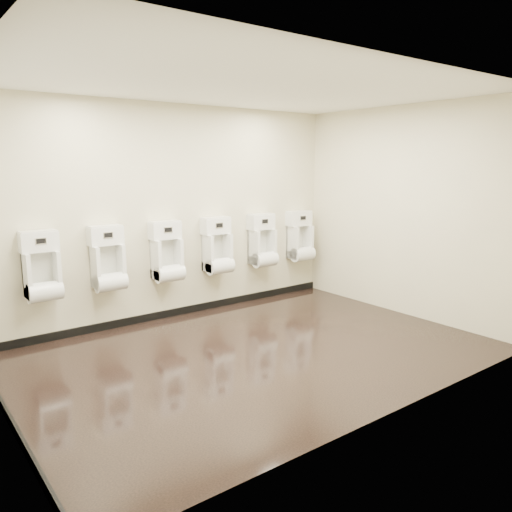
{
  "coord_description": "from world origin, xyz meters",
  "views": [
    {
      "loc": [
        -3.14,
        -4.12,
        2.04
      ],
      "look_at": [
        0.41,
        0.55,
        0.95
      ],
      "focal_mm": 35.0,
      "sensor_mm": 36.0,
      "label": 1
    }
  ],
  "objects_px": {
    "urinal_0": "(42,271)",
    "urinal_3": "(217,250)",
    "urinal_4": "(263,244)",
    "urinal_5": "(300,240)",
    "urinal_2": "(167,256)",
    "urinal_1": "(108,263)"
  },
  "relations": [
    {
      "from": "urinal_0",
      "to": "urinal_2",
      "type": "xyz_separation_m",
      "value": [
        1.54,
        0.0,
        0.0
      ]
    },
    {
      "from": "urinal_1",
      "to": "urinal_2",
      "type": "bearing_deg",
      "value": 0.0
    },
    {
      "from": "urinal_0",
      "to": "urinal_3",
      "type": "bearing_deg",
      "value": 0.0
    },
    {
      "from": "urinal_3",
      "to": "urinal_4",
      "type": "bearing_deg",
      "value": 0.0
    },
    {
      "from": "urinal_5",
      "to": "urinal_2",
      "type": "bearing_deg",
      "value": 180.0
    },
    {
      "from": "urinal_0",
      "to": "urinal_2",
      "type": "distance_m",
      "value": 1.54
    },
    {
      "from": "urinal_0",
      "to": "urinal_2",
      "type": "relative_size",
      "value": 1.0
    },
    {
      "from": "urinal_4",
      "to": "urinal_5",
      "type": "xyz_separation_m",
      "value": [
        0.75,
        0.0,
        0.0
      ]
    },
    {
      "from": "urinal_4",
      "to": "urinal_3",
      "type": "bearing_deg",
      "value": 180.0
    },
    {
      "from": "urinal_3",
      "to": "urinal_4",
      "type": "height_order",
      "value": "same"
    },
    {
      "from": "urinal_1",
      "to": "urinal_5",
      "type": "distance_m",
      "value": 3.1
    },
    {
      "from": "urinal_1",
      "to": "urinal_2",
      "type": "height_order",
      "value": "same"
    },
    {
      "from": "urinal_3",
      "to": "urinal_2",
      "type": "bearing_deg",
      "value": 180.0
    },
    {
      "from": "urinal_1",
      "to": "urinal_3",
      "type": "xyz_separation_m",
      "value": [
        1.56,
        0.0,
        0.0
      ]
    },
    {
      "from": "urinal_1",
      "to": "urinal_4",
      "type": "height_order",
      "value": "same"
    },
    {
      "from": "urinal_1",
      "to": "urinal_5",
      "type": "height_order",
      "value": "same"
    },
    {
      "from": "urinal_1",
      "to": "urinal_0",
      "type": "bearing_deg",
      "value": 180.0
    },
    {
      "from": "urinal_2",
      "to": "urinal_0",
      "type": "bearing_deg",
      "value": 180.0
    },
    {
      "from": "urinal_3",
      "to": "urinal_5",
      "type": "bearing_deg",
      "value": 0.0
    },
    {
      "from": "urinal_0",
      "to": "urinal_1",
      "type": "distance_m",
      "value": 0.75
    },
    {
      "from": "urinal_0",
      "to": "urinal_3",
      "type": "relative_size",
      "value": 1.0
    },
    {
      "from": "urinal_2",
      "to": "urinal_4",
      "type": "xyz_separation_m",
      "value": [
        1.57,
        0.0,
        0.0
      ]
    }
  ]
}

